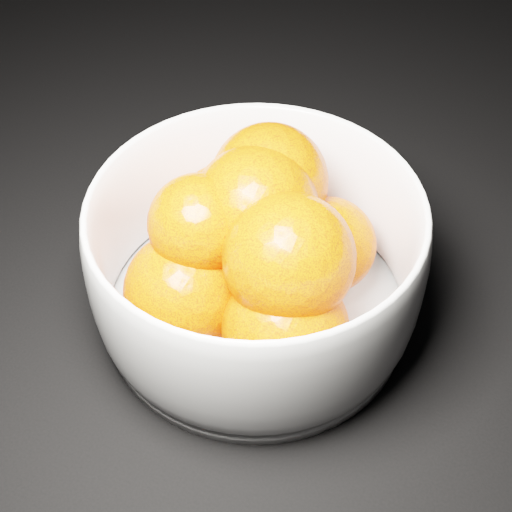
% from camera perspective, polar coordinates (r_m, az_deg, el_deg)
% --- Properties ---
extents(ground, '(3.00, 3.00, 0.00)m').
position_cam_1_polar(ground, '(0.76, 8.75, 8.64)').
color(ground, black).
rests_on(ground, ground).
extents(bowl, '(0.25, 0.25, 0.12)m').
position_cam_1_polar(bowl, '(0.54, 0.00, -0.45)').
color(bowl, silver).
rests_on(bowl, ground).
extents(orange_pile, '(0.18, 0.18, 0.14)m').
position_cam_1_polar(orange_pile, '(0.53, -0.04, 0.84)').
color(orange_pile, '#FF4806').
rests_on(orange_pile, bowl).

